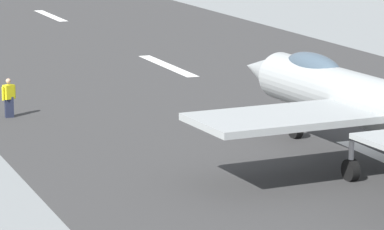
# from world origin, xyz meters

# --- Properties ---
(fighter_jet) EXTENTS (16.43, 13.93, 5.61)m
(fighter_jet) POSITION_xyz_m (1.12, 1.20, 2.41)
(fighter_jet) COLOR #979D9D
(fighter_jet) RESTS_ON ground
(crew_person) EXTENTS (0.43, 0.65, 1.73)m
(crew_person) POSITION_xyz_m (13.91, 11.21, 0.86)
(crew_person) COLOR #1E2338
(crew_person) RESTS_ON ground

